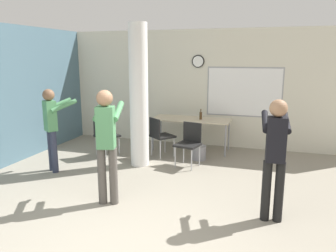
{
  "coord_description": "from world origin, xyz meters",
  "views": [
    {
      "loc": [
        1.53,
        -2.83,
        2.18
      ],
      "look_at": [
        -0.08,
        2.32,
        1.02
      ],
      "focal_mm": 35.0,
      "sensor_mm": 36.0,
      "label": 1
    }
  ],
  "objects_px": {
    "folding_table": "(191,121)",
    "chair_table_left": "(160,134)",
    "person_playing_front": "(107,138)",
    "person_watching_back": "(52,124)",
    "person_playing_side": "(275,151)",
    "chair_near_pillar": "(104,134)",
    "chair_table_front": "(189,141)",
    "bottle_on_table": "(201,115)"
  },
  "relations": [
    {
      "from": "folding_table",
      "to": "chair_table_left",
      "type": "bearing_deg",
      "value": -127.23
    },
    {
      "from": "chair_table_left",
      "to": "person_playing_front",
      "type": "distance_m",
      "value": 2.48
    },
    {
      "from": "chair_table_left",
      "to": "person_watching_back",
      "type": "relative_size",
      "value": 0.55
    },
    {
      "from": "chair_table_left",
      "to": "person_playing_side",
      "type": "bearing_deg",
      "value": -43.77
    },
    {
      "from": "person_watching_back",
      "to": "person_playing_side",
      "type": "relative_size",
      "value": 0.96
    },
    {
      "from": "folding_table",
      "to": "person_playing_front",
      "type": "distance_m",
      "value": 3.19
    },
    {
      "from": "chair_near_pillar",
      "to": "person_watching_back",
      "type": "height_order",
      "value": "person_watching_back"
    },
    {
      "from": "chair_table_front",
      "to": "person_playing_side",
      "type": "relative_size",
      "value": 0.53
    },
    {
      "from": "chair_table_front",
      "to": "chair_near_pillar",
      "type": "bearing_deg",
      "value": 177.92
    },
    {
      "from": "folding_table",
      "to": "chair_table_left",
      "type": "height_order",
      "value": "chair_table_left"
    },
    {
      "from": "chair_near_pillar",
      "to": "chair_table_left",
      "type": "distance_m",
      "value": 1.22
    },
    {
      "from": "folding_table",
      "to": "person_playing_front",
      "type": "xyz_separation_m",
      "value": [
        -0.53,
        -3.13,
        0.3
      ]
    },
    {
      "from": "chair_near_pillar",
      "to": "chair_table_left",
      "type": "relative_size",
      "value": 1.0
    },
    {
      "from": "bottle_on_table",
      "to": "chair_near_pillar",
      "type": "bearing_deg",
      "value": -152.33
    },
    {
      "from": "chair_near_pillar",
      "to": "chair_table_front",
      "type": "bearing_deg",
      "value": -2.08
    },
    {
      "from": "chair_near_pillar",
      "to": "person_watching_back",
      "type": "relative_size",
      "value": 0.55
    },
    {
      "from": "chair_near_pillar",
      "to": "chair_table_front",
      "type": "distance_m",
      "value": 1.93
    },
    {
      "from": "folding_table",
      "to": "person_playing_front",
      "type": "relative_size",
      "value": 1.06
    },
    {
      "from": "person_watching_back",
      "to": "person_playing_front",
      "type": "bearing_deg",
      "value": -29.94
    },
    {
      "from": "chair_table_front",
      "to": "person_playing_side",
      "type": "distance_m",
      "value": 2.48
    },
    {
      "from": "bottle_on_table",
      "to": "chair_table_left",
      "type": "xyz_separation_m",
      "value": [
        -0.76,
        -0.67,
        -0.34
      ]
    },
    {
      "from": "chair_near_pillar",
      "to": "person_playing_side",
      "type": "bearing_deg",
      "value": -28.5
    },
    {
      "from": "person_playing_side",
      "to": "chair_near_pillar",
      "type": "bearing_deg",
      "value": 151.5
    },
    {
      "from": "chair_table_front",
      "to": "person_playing_front",
      "type": "distance_m",
      "value": 2.21
    },
    {
      "from": "folding_table",
      "to": "person_watching_back",
      "type": "distance_m",
      "value": 3.09
    },
    {
      "from": "chair_table_left",
      "to": "bottle_on_table",
      "type": "bearing_deg",
      "value": 41.56
    },
    {
      "from": "person_playing_front",
      "to": "person_watching_back",
      "type": "height_order",
      "value": "person_playing_front"
    },
    {
      "from": "folding_table",
      "to": "chair_table_front",
      "type": "bearing_deg",
      "value": -78.48
    },
    {
      "from": "folding_table",
      "to": "chair_near_pillar",
      "type": "height_order",
      "value": "chair_near_pillar"
    },
    {
      "from": "chair_table_front",
      "to": "bottle_on_table",
      "type": "bearing_deg",
      "value": 89.95
    },
    {
      "from": "folding_table",
      "to": "person_watching_back",
      "type": "relative_size",
      "value": 1.14
    },
    {
      "from": "person_playing_side",
      "to": "folding_table",
      "type": "bearing_deg",
      "value": 121.65
    },
    {
      "from": "chair_near_pillar",
      "to": "person_playing_side",
      "type": "distance_m",
      "value": 4.03
    },
    {
      "from": "folding_table",
      "to": "person_playing_side",
      "type": "relative_size",
      "value": 1.1
    },
    {
      "from": "chair_near_pillar",
      "to": "person_playing_front",
      "type": "relative_size",
      "value": 0.51
    },
    {
      "from": "folding_table",
      "to": "person_playing_front",
      "type": "bearing_deg",
      "value": -99.52
    },
    {
      "from": "chair_near_pillar",
      "to": "chair_table_left",
      "type": "height_order",
      "value": "same"
    },
    {
      "from": "folding_table",
      "to": "person_playing_side",
      "type": "distance_m",
      "value": 3.48
    },
    {
      "from": "chair_table_front",
      "to": "person_playing_side",
      "type": "bearing_deg",
      "value": -49.14
    },
    {
      "from": "bottle_on_table",
      "to": "person_watching_back",
      "type": "xyz_separation_m",
      "value": [
        -2.39,
        -2.16,
        0.09
      ]
    },
    {
      "from": "chair_table_front",
      "to": "person_playing_side",
      "type": "height_order",
      "value": "person_playing_side"
    },
    {
      "from": "folding_table",
      "to": "person_watching_back",
      "type": "xyz_separation_m",
      "value": [
        -2.17,
        -2.19,
        0.23
      ]
    }
  ]
}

